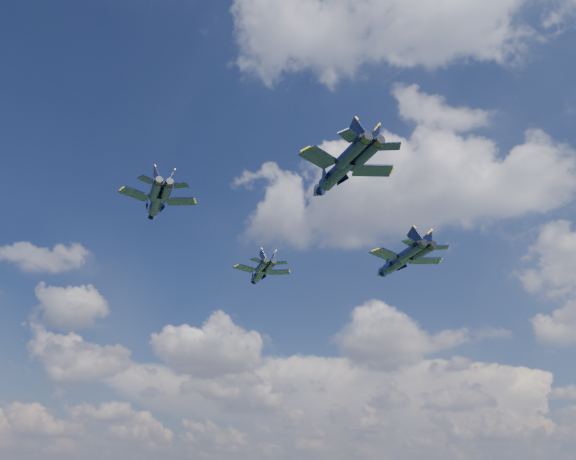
% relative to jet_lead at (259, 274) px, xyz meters
% --- Properties ---
extents(jet_lead, '(11.61, 12.96, 3.36)m').
position_rel_jet_lead_xyz_m(jet_lead, '(0.00, 0.00, 0.00)').
color(jet_lead, black).
extents(jet_left, '(12.11, 12.61, 3.36)m').
position_rel_jet_lead_xyz_m(jet_left, '(-2.18, -30.98, 0.58)').
color(jet_left, black).
extents(jet_right, '(15.05, 15.44, 4.15)m').
position_rel_jet_lead_xyz_m(jet_right, '(26.41, -0.48, -1.80)').
color(jet_right, black).
extents(jet_slot, '(14.71, 14.34, 3.95)m').
position_rel_jet_lead_xyz_m(jet_slot, '(25.54, -31.73, -0.89)').
color(jet_slot, black).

